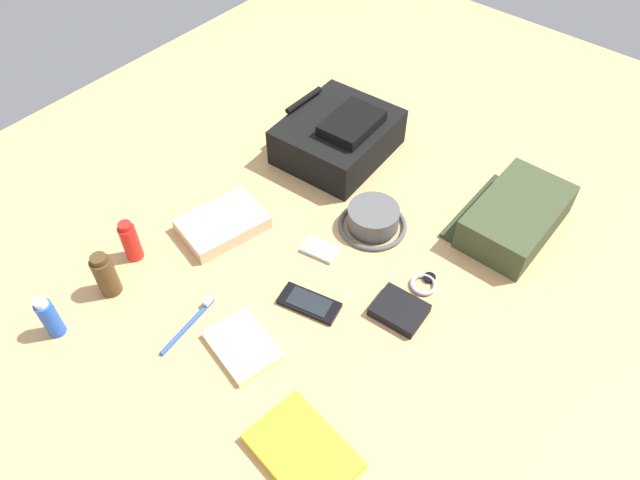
{
  "coord_description": "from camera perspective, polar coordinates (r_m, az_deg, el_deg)",
  "views": [
    {
      "loc": [
        -0.7,
        -0.58,
        1.08
      ],
      "look_at": [
        0.0,
        0.0,
        0.04
      ],
      "focal_mm": 32.96,
      "sensor_mm": 36.0,
      "label": 1
    }
  ],
  "objects": [
    {
      "name": "ground_plane",
      "position": [
        1.42,
        -0.0,
        -1.39
      ],
      "size": [
        2.64,
        2.02,
        0.02
      ],
      "primitive_type": "cube",
      "color": "tan",
      "rests_on": "ground"
    },
    {
      "name": "backpack",
      "position": [
        1.63,
        1.81,
        10.05
      ],
      "size": [
        0.32,
        0.28,
        0.14
      ],
      "color": "black",
      "rests_on": "ground_plane"
    },
    {
      "name": "toiletry_pouch",
      "position": [
        1.5,
        18.36,
        2.21
      ],
      "size": [
        0.29,
        0.21,
        0.09
      ],
      "color": "#384228",
      "rests_on": "ground_plane"
    },
    {
      "name": "bucket_hat",
      "position": [
        1.45,
        5.17,
        2.01
      ],
      "size": [
        0.17,
        0.17,
        0.06
      ],
      "color": "#505050",
      "rests_on": "ground_plane"
    },
    {
      "name": "deodorant_spray",
      "position": [
        1.35,
        -24.78,
        -6.83
      ],
      "size": [
        0.04,
        0.04,
        0.11
      ],
      "color": "blue",
      "rests_on": "ground_plane"
    },
    {
      "name": "cologne_bottle",
      "position": [
        1.37,
        -20.1,
        -3.2
      ],
      "size": [
        0.05,
        0.05,
        0.12
      ],
      "color": "#473319",
      "rests_on": "ground_plane"
    },
    {
      "name": "sunscreen_spray",
      "position": [
        1.43,
        -17.93,
        -0.11
      ],
      "size": [
        0.04,
        0.04,
        0.11
      ],
      "color": "red",
      "rests_on": "ground_plane"
    },
    {
      "name": "paperback_novel",
      "position": [
        1.14,
        -1.67,
        -19.86
      ],
      "size": [
        0.16,
        0.21,
        0.02
      ],
      "color": "yellow",
      "rests_on": "ground_plane"
    },
    {
      "name": "cell_phone",
      "position": [
        1.31,
        -1.05,
        -6.16
      ],
      "size": [
        0.09,
        0.15,
        0.01
      ],
      "color": "black",
      "rests_on": "ground_plane"
    },
    {
      "name": "media_player",
      "position": [
        1.4,
        0.09,
        -1.1
      ],
      "size": [
        0.07,
        0.09,
        0.01
      ],
      "color": "#B7B7BC",
      "rests_on": "ground_plane"
    },
    {
      "name": "wristwatch",
      "position": [
        1.36,
        10.08,
        -4.19
      ],
      "size": [
        0.07,
        0.06,
        0.01
      ],
      "color": "#99999E",
      "rests_on": "ground_plane"
    },
    {
      "name": "toothbrush",
      "position": [
        1.31,
        -12.43,
        -7.79
      ],
      "size": [
        0.16,
        0.03,
        0.02
      ],
      "color": "blue",
      "rests_on": "ground_plane"
    },
    {
      "name": "wallet",
      "position": [
        1.3,
        7.71,
        -6.75
      ],
      "size": [
        0.1,
        0.12,
        0.02
      ],
      "primitive_type": "cube",
      "rotation": [
        0.0,
        0.0,
        0.08
      ],
      "color": "black",
      "rests_on": "ground_plane"
    },
    {
      "name": "notepad",
      "position": [
        1.26,
        -7.53,
        -10.14
      ],
      "size": [
        0.14,
        0.17,
        0.02
      ],
      "primitive_type": "cube",
      "rotation": [
        0.0,
        0.0,
        -0.22
      ],
      "color": "beige",
      "rests_on": "ground_plane"
    },
    {
      "name": "folded_towel",
      "position": [
        1.46,
        -9.44,
        1.57
      ],
      "size": [
        0.23,
        0.18,
        0.04
      ],
      "primitive_type": "cube",
      "rotation": [
        0.0,
        0.0,
        -0.23
      ],
      "color": "#C6B289",
      "rests_on": "ground_plane"
    }
  ]
}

